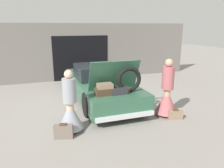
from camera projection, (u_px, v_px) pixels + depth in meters
name	position (u px, v px, depth m)	size (l,w,h in m)	color
ground_plane	(100.00, 99.00, 8.24)	(40.00, 40.00, 0.00)	gray
garage_wall_back	(81.00, 52.00, 11.00)	(12.00, 0.14, 2.80)	slate
car	(100.00, 84.00, 8.08)	(1.85, 4.88, 1.70)	#336047
person_left	(70.00, 110.00, 5.60)	(0.66, 0.66, 1.63)	beige
person_right	(167.00, 96.00, 6.57)	(0.67, 0.67, 1.75)	tan
suitcase_beside_left_person	(64.00, 131.00, 5.33)	(0.48, 0.29, 0.38)	#75665B
suitcase_beside_right_person	(175.00, 115.00, 6.42)	(0.45, 0.24, 0.31)	#8C7259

